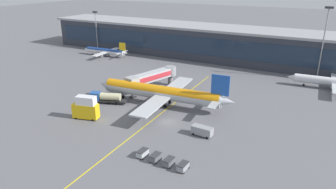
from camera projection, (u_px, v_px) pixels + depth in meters
ground_plane at (167, 122)px, 80.91m from camera, size 700.00×700.00×0.00m
apron_lead_in_line at (158, 116)px, 84.23m from camera, size 2.90×79.97×0.01m
terminal_building at (256, 47)px, 133.62m from camera, size 211.75×22.32×14.36m
main_airliner at (162, 92)px, 90.12m from camera, size 42.86×34.10×11.25m
jet_bridge at (154, 76)px, 101.52m from camera, size 8.75×20.18×6.58m
fuel_tanker at (106, 97)px, 92.30m from camera, size 10.99×6.11×3.25m
catering_lift at (86, 108)px, 81.62m from camera, size 7.21×4.15×6.30m
crew_van at (203, 131)px, 73.32m from camera, size 5.11×2.39×2.30m
baggage_cart_0 at (142, 153)px, 64.96m from camera, size 1.72×2.71×1.48m
baggage_cart_1 at (155, 157)px, 63.42m from camera, size 1.72×2.71×1.48m
baggage_cart_2 at (169, 162)px, 61.88m from camera, size 1.72×2.71×1.48m
baggage_cart_3 at (183, 167)px, 60.34m from camera, size 1.72×2.71×1.48m
commuter_jet_far at (335, 82)px, 102.94m from camera, size 29.80×23.68×7.78m
commuter_jet_near at (105, 51)px, 147.03m from camera, size 25.04×19.76×7.15m
apron_light_mast_0 at (324, 38)px, 109.47m from camera, size 2.80×0.50×25.86m
apron_light_mast_2 at (96, 27)px, 157.17m from camera, size 2.80×0.50×19.30m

